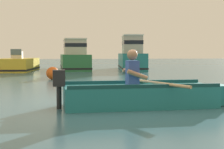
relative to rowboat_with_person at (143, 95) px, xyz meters
The scene contains 6 objects.
ground_plane 0.81m from the rowboat_with_person, 124.68° to the left, with size 120.00×120.00×0.00m, color #386070.
rowboat_with_person is the anchor object (origin of this frame).
moored_boat_yellow 15.71m from the rowboat_with_person, 103.37° to the left, with size 2.57×5.02×1.37m.
moored_boat_green 16.58m from the rowboat_with_person, 90.06° to the left, with size 1.94×6.68×2.08m.
moored_boat_teal 15.86m from the rowboat_with_person, 76.39° to the left, with size 2.58×6.42×2.31m.
mooring_buoy 7.97m from the rowboat_with_person, 102.18° to the left, with size 0.54×0.54×0.54m, color #E55919.
Camera 1 is at (-1.55, -7.40, 1.11)m, focal length 54.45 mm.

